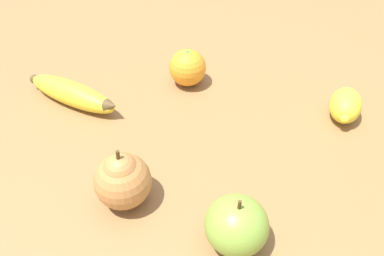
{
  "coord_description": "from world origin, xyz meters",
  "views": [
    {
      "loc": [
        -0.29,
        0.42,
        0.44
      ],
      "look_at": [
        -0.04,
        0.05,
        0.03
      ],
      "focal_mm": 35.0,
      "sensor_mm": 36.0,
      "label": 1
    }
  ],
  "objects_px": {
    "lemon": "(345,106)",
    "pear": "(122,179)",
    "orange": "(188,68)",
    "banana": "(73,94)",
    "apple": "(237,225)"
  },
  "relations": [
    {
      "from": "lemon",
      "to": "pear",
      "type": "bearing_deg",
      "value": 59.92
    },
    {
      "from": "orange",
      "to": "pear",
      "type": "height_order",
      "value": "pear"
    },
    {
      "from": "banana",
      "to": "lemon",
      "type": "xyz_separation_m",
      "value": [
        -0.42,
        -0.24,
        0.0
      ]
    },
    {
      "from": "pear",
      "to": "lemon",
      "type": "height_order",
      "value": "pear"
    },
    {
      "from": "pear",
      "to": "apple",
      "type": "distance_m",
      "value": 0.16
    },
    {
      "from": "banana",
      "to": "orange",
      "type": "relative_size",
      "value": 2.93
    },
    {
      "from": "pear",
      "to": "apple",
      "type": "relative_size",
      "value": 1.15
    },
    {
      "from": "orange",
      "to": "pear",
      "type": "bearing_deg",
      "value": 106.7
    },
    {
      "from": "banana",
      "to": "apple",
      "type": "distance_m",
      "value": 0.39
    },
    {
      "from": "pear",
      "to": "apple",
      "type": "xyz_separation_m",
      "value": [
        -0.16,
        -0.03,
        -0.01
      ]
    },
    {
      "from": "apple",
      "to": "lemon",
      "type": "bearing_deg",
      "value": -97.11
    },
    {
      "from": "lemon",
      "to": "orange",
      "type": "bearing_deg",
      "value": 13.13
    },
    {
      "from": "pear",
      "to": "lemon",
      "type": "bearing_deg",
      "value": -120.08
    },
    {
      "from": "lemon",
      "to": "banana",
      "type": "bearing_deg",
      "value": 29.08
    },
    {
      "from": "pear",
      "to": "banana",
      "type": "bearing_deg",
      "value": -26.68
    }
  ]
}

